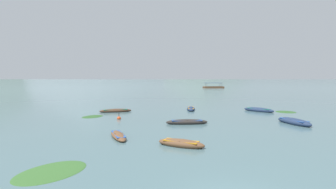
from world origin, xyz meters
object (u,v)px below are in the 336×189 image
Objects in this scene: rowboat_0 at (259,110)px; rowboat_3 at (187,122)px; rowboat_1 at (294,122)px; mooring_buoy at (119,118)px; rowboat_2 at (181,143)px; rowboat_4 at (118,136)px; rowboat_6 at (116,111)px; rowboat_5 at (191,109)px; ferry_0 at (213,87)px.

rowboat_0 reaches higher than rowboat_3.
rowboat_1 is (0.25, -8.94, 0.01)m from rowboat_0.
rowboat_3 is 7.67m from mooring_buoy.
rowboat_4 is (-4.63, 2.35, -0.05)m from rowboat_2.
rowboat_5 is at bearing 11.81° from rowboat_6.
ferry_0 reaches higher than rowboat_5.
rowboat_1 is at bearing 19.31° from rowboat_4.
rowboat_5 is 10.32m from rowboat_6.
rowboat_2 is (-11.10, -16.88, -0.03)m from rowboat_0.
rowboat_1 is 0.45× the size of ferry_0.
mooring_buoy reaches higher than rowboat_5.
rowboat_5 is 11.53m from mooring_buoy.
rowboat_0 is at bearing 20.16° from mooring_buoy.
rowboat_4 is at bearing -104.10° from ferry_0.
rowboat_2 is 0.91× the size of rowboat_4.
mooring_buoy is (-24.75, -83.70, -0.35)m from ferry_0.
rowboat_3 is 88.10m from ferry_0.
rowboat_0 is 1.01× the size of rowboat_4.
mooring_buoy is at bearing 159.98° from rowboat_3.
mooring_buoy is at bearing 101.61° from rowboat_4.
rowboat_5 is at bearing 83.33° from rowboat_2.
rowboat_6 is (-7.96, 16.22, -0.02)m from rowboat_2.
rowboat_1 reaches higher than rowboat_3.
rowboat_2 reaches higher than rowboat_4.
rowboat_6 is (-10.10, -2.11, -0.00)m from rowboat_5.
rowboat_1 is 10.45m from rowboat_3.
rowboat_2 is at bearing -96.51° from rowboat_3.
rowboat_2 is 12.24m from mooring_buoy.
rowboat_5 is 0.40× the size of ferry_0.
rowboat_1 is at bearing 35.02° from rowboat_2.
rowboat_0 is 0.89× the size of rowboat_3.
rowboat_3 is at bearing 44.95° from rowboat_4.
rowboat_6 is at bearing 103.50° from rowboat_4.
ferry_0 is at bearing 77.87° from rowboat_5.
rowboat_4 is (-5.53, -5.52, -0.04)m from rowboat_3.
mooring_buoy is (-1.67, 8.15, -0.04)m from rowboat_4.
rowboat_2 is 3.62× the size of mooring_buoy.
rowboat_0 is at bearing -9.20° from rowboat_5.
rowboat_1 is 86.54m from ferry_0.
ferry_0 is (7.10, 86.25, 0.23)m from rowboat_1.
rowboat_4 is 14.27m from rowboat_6.
rowboat_6 is at bearing 116.14° from rowboat_2.
ferry_0 is (23.08, 91.85, 0.31)m from rowboat_4.
rowboat_2 is 0.80× the size of rowboat_3.
ferry_0 is at bearing 84.57° from rowboat_0.
mooring_buoy is at bearing 121.00° from rowboat_2.
rowboat_1 is 17.83m from mooring_buoy.
mooring_buoy is at bearing -137.15° from rowboat_5.
rowboat_3 is 1.12× the size of rowboat_5.
rowboat_1 reaches higher than rowboat_5.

